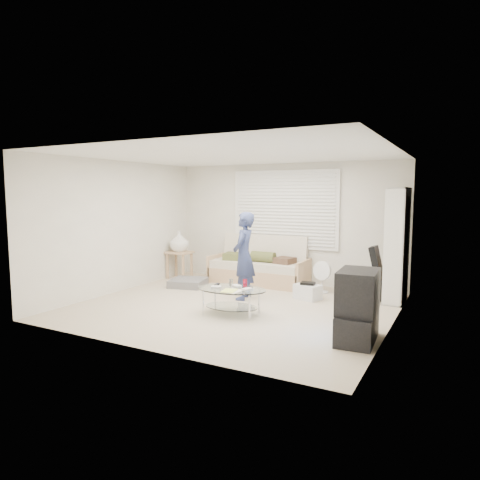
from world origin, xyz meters
The scene contains 13 objects.
ground centered at (0.00, 0.00, 0.00)m, with size 5.00×5.00×0.00m, color #BCAD92.
room_shell centered at (0.00, 0.48, 1.63)m, with size 5.02×4.52×2.51m.
window_blinds centered at (0.00, 2.20, 1.55)m, with size 2.32×0.08×1.62m.
futon_sofa centered at (-0.42, 1.87, 0.33)m, with size 2.06×0.83×1.00m.
grey_floor_pillow centered at (-1.57, 0.94, 0.08)m, with size 0.66×0.66×0.15m, color slate.
side_table centered at (-2.22, 1.54, 0.78)m, with size 0.53×0.43×1.05m.
bookshelf centered at (2.32, 1.63, 0.99)m, with size 0.31×0.83×1.98m.
guitar_case centered at (2.05, 1.53, 0.42)m, with size 0.37×0.36×0.95m.
floor_fan centered at (1.00, 1.67, 0.36)m, with size 0.38×0.25×0.62m.
storage_bin centered at (0.93, 1.06, 0.14)m, with size 0.51×0.43×0.31m.
tv_unit centered at (2.20, -0.72, 0.45)m, with size 0.51×0.87×0.92m.
coffee_table centered at (0.19, -0.42, 0.33)m, with size 1.18×0.83×0.53m.
standing_person centered at (-0.09, 0.54, 0.78)m, with size 0.57×0.37×1.56m, color navy.
Camera 1 is at (3.37, -6.12, 1.88)m, focal length 32.00 mm.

